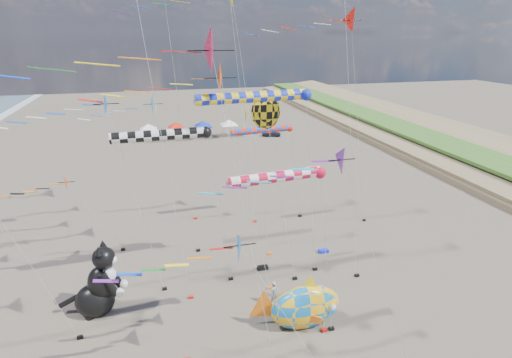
{
  "coord_description": "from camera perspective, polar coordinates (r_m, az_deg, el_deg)",
  "views": [
    {
      "loc": [
        -5.34,
        -14.27,
        18.94
      ],
      "look_at": [
        1.62,
        12.0,
        8.94
      ],
      "focal_mm": 28.0,
      "sensor_mm": 36.0,
      "label": 1
    }
  ],
  "objects": [
    {
      "name": "delta_kite_1",
      "position": [
        18.0,
        -11.87,
        16.6
      ],
      "size": [
        13.93,
        2.37,
        19.45
      ],
      "color": "#BF153D",
      "rests_on": "ground"
    },
    {
      "name": "delta_kite_3",
      "position": [
        39.9,
        -16.13,
        9.93
      ],
      "size": [
        10.15,
        2.03,
        13.69
      ],
      "color": "#179CD1",
      "rests_on": "ground"
    },
    {
      "name": "windsock_3",
      "position": [
        39.53,
        1.19,
        6.93
      ],
      "size": [
        7.7,
        0.7,
        10.29
      ],
      "color": "red",
      "rests_on": "ground"
    },
    {
      "name": "delta_kite_6",
      "position": [
        27.92,
        -22.19,
        8.95
      ],
      "size": [
        8.94,
        1.81,
        15.5
      ],
      "color": "#1356B4",
      "rests_on": "ground"
    },
    {
      "name": "parked_car",
      "position": [
        77.8,
        2.2,
        6.56
      ],
      "size": [
        3.86,
        2.42,
        1.23
      ],
      "primitive_type": "imported",
      "rotation": [
        0.0,
        0.0,
        1.28
      ],
      "color": "#26262D",
      "rests_on": "ground"
    },
    {
      "name": "windsock_1",
      "position": [
        28.1,
        0.26,
        11.54
      ],
      "size": [
        9.62,
        0.81,
        15.18
      ],
      "color": "#1323C6",
      "rests_on": "ground"
    },
    {
      "name": "fish_inflatable",
      "position": [
        28.61,
        6.95,
        -17.68
      ],
      "size": [
        6.62,
        3.03,
        4.14
      ],
      "color": "#1272B8",
      "rests_on": "ground"
    },
    {
      "name": "kite_bag_1",
      "position": [
        34.75,
        0.97,
        -12.53
      ],
      "size": [
        0.9,
        0.44,
        0.3
      ],
      "primitive_type": "cube",
      "color": "black",
      "rests_on": "ground"
    },
    {
      "name": "delta_kite_10",
      "position": [
        25.73,
        -6.82,
        13.44
      ],
      "size": [
        11.57,
        2.31,
        17.43
      ],
      "color": "#E54607",
      "rests_on": "ground"
    },
    {
      "name": "delta_kite_4",
      "position": [
        18.83,
        11.77,
        0.15
      ],
      "size": [
        10.98,
        1.61,
        13.88
      ],
      "color": "#5D1690",
      "rests_on": "ground"
    },
    {
      "name": "delta_kite_2",
      "position": [
        37.38,
        -25.9,
        -1.24
      ],
      "size": [
        8.84,
        1.51,
        7.78
      ],
      "color": "#E93F04",
      "rests_on": "ground"
    },
    {
      "name": "windsock_0",
      "position": [
        22.24,
        3.61,
        0.16
      ],
      "size": [
        7.07,
        0.68,
        11.77
      ],
      "color": "red",
      "rests_on": "ground"
    },
    {
      "name": "angelfish_kite",
      "position": [
        29.61,
        1.05,
        9.38
      ],
      "size": [
        3.74,
        3.02,
        14.81
      ],
      "color": "yellow",
      "rests_on": "ground"
    },
    {
      "name": "child_green",
      "position": [
        28.58,
        4.26,
        -19.85
      ],
      "size": [
        0.61,
        0.51,
        1.15
      ],
      "primitive_type": "imported",
      "rotation": [
        0.0,
        0.0,
        0.13
      ],
      "color": "#1F7A4B",
      "rests_on": "ground"
    },
    {
      "name": "delta_kite_0",
      "position": [
        38.13,
        12.12,
        20.99
      ],
      "size": [
        12.33,
        2.44,
        21.25
      ],
      "color": "red",
      "rests_on": "ground"
    },
    {
      "name": "cat_inflatable",
      "position": [
        30.8,
        -21.83,
        -13.04
      ],
      "size": [
        4.49,
        2.88,
        5.6
      ],
      "primitive_type": null,
      "rotation": [
        0.0,
        0.0,
        -0.2
      ],
      "color": "black",
      "rests_on": "ground"
    },
    {
      "name": "kite_bag_2",
      "position": [
        37.6,
        9.61,
        -10.1
      ],
      "size": [
        0.9,
        0.44,
        0.3
      ],
      "primitive_type": "cube",
      "color": "#1625E2",
      "rests_on": "ground"
    },
    {
      "name": "delta_kite_8",
      "position": [
        20.71,
        -2.65,
        -11.27
      ],
      "size": [
        10.72,
        1.94,
        9.45
      ],
      "color": "#105FB6",
      "rests_on": "ground"
    },
    {
      "name": "tent_row",
      "position": [
        76.24,
        -9.47,
        7.97
      ],
      "size": [
        19.2,
        4.2,
        3.8
      ],
      "color": "white",
      "rests_on": "ground"
    },
    {
      "name": "windsock_4",
      "position": [
        28.09,
        -12.83,
        6.07
      ],
      "size": [
        8.09,
        0.81,
        12.79
      ],
      "color": "black",
      "rests_on": "ground"
    },
    {
      "name": "child_blue",
      "position": [
        31.52,
        2.57,
        -15.67
      ],
      "size": [
        0.61,
        0.47,
        0.96
      ],
      "primitive_type": "imported",
      "rotation": [
        0.0,
        0.0,
        0.48
      ],
      "color": "#2641AA",
      "rests_on": "ground"
    },
    {
      "name": "person_adult",
      "position": [
        30.54,
        2.64,
        -15.94
      ],
      "size": [
        0.82,
        0.74,
        1.88
      ],
      "primitive_type": "imported",
      "rotation": [
        0.0,
        0.0,
        0.54
      ],
      "color": "gray",
      "rests_on": "ground"
    }
  ]
}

